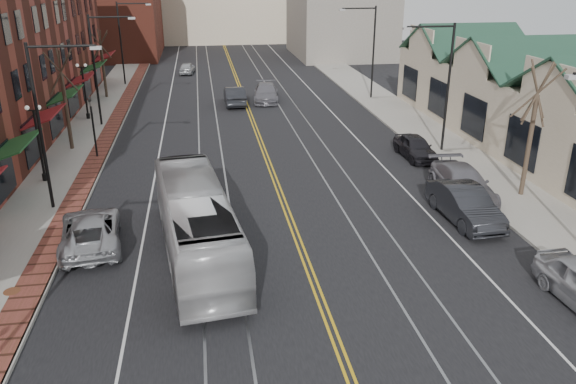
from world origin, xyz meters
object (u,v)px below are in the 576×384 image
object	(u,v)px
transit_bus	(196,223)
parked_car_c	(463,184)
parked_suv	(91,231)
parked_car_b	(465,204)
parked_car_d	(415,147)

from	to	relation	value
transit_bus	parked_car_c	bearing A→B (deg)	-169.64
parked_suv	parked_car_c	xyz separation A→B (m)	(18.22, 2.67, 0.07)
parked_car_b	parked_car_c	xyz separation A→B (m)	(1.13, 2.66, -0.03)
transit_bus	parked_car_c	world-z (taller)	transit_bus
parked_suv	parked_car_d	distance (m)	20.52
transit_bus	parked_car_b	world-z (taller)	transit_bus
parked_suv	parked_car_b	xyz separation A→B (m)	(17.09, 0.01, 0.10)
parked_suv	parked_car_d	xyz separation A→B (m)	(18.22, 9.43, -0.02)
transit_bus	parked_car_c	distance (m)	14.34
parked_suv	parked_car_b	size ratio (longest dim) A/B	1.04
transit_bus	parked_car_b	xyz separation A→B (m)	(12.54, 1.64, -0.68)
transit_bus	parked_car_b	size ratio (longest dim) A/B	2.15
parked_car_c	parked_car_d	world-z (taller)	parked_car_c
parked_suv	parked_car_b	world-z (taller)	parked_car_b
transit_bus	parked_car_b	bearing A→B (deg)	-179.64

